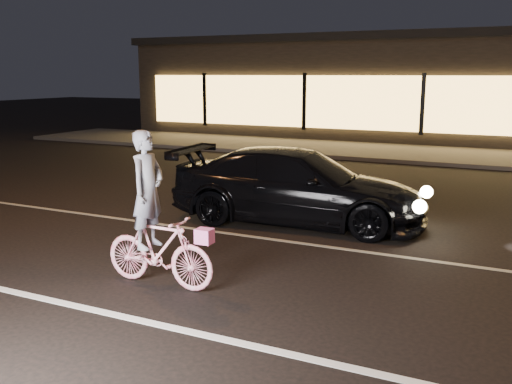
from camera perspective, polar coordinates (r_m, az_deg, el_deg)
The scene contains 7 objects.
ground at distance 7.64m, azimuth -3.65°, elevation -8.74°, with size 90.00×90.00×0.00m, color black.
lane_stripe_near at distance 6.47m, azimuth -10.32°, elevation -12.79°, with size 60.00×0.12×0.01m, color silver.
lane_stripe_far at distance 9.34m, azimuth 2.38°, elevation -4.85°, with size 60.00×0.10×0.01m, color gray.
sidewalk at distance 19.72m, azimuth 15.18°, elevation 3.74°, with size 30.00×4.00×0.12m, color #383533.
storefront at distance 25.44m, azimuth 17.99°, elevation 10.02°, with size 25.40×8.42×4.20m.
cyclist at distance 7.33m, azimuth -10.00°, elevation -3.95°, with size 1.58×0.55×1.99m.
sedan at distance 10.34m, azimuth 4.20°, elevation 0.56°, with size 4.74×2.23×1.34m.
Camera 1 is at (3.53, -6.23, 2.67)m, focal length 40.00 mm.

